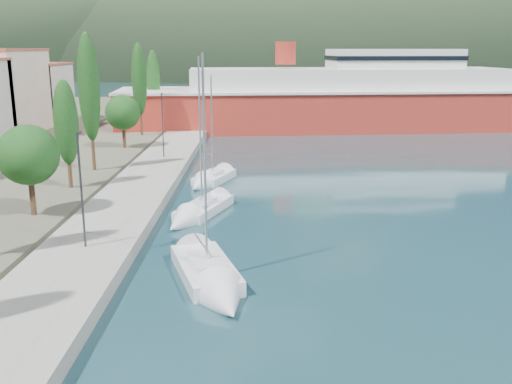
{
  "coord_description": "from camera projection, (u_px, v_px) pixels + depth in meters",
  "views": [
    {
      "loc": [
        0.12,
        -15.52,
        10.94
      ],
      "look_at": [
        0.0,
        14.0,
        3.5
      ],
      "focal_mm": 40.0,
      "sensor_mm": 36.0,
      "label": 1
    }
  ],
  "objects": [
    {
      "name": "quay",
      "position": [
        137.0,
        193.0,
        42.87
      ],
      "size": [
        5.0,
        88.0,
        0.8
      ],
      "primitive_type": "cube",
      "color": "gray",
      "rests_on": "ground"
    },
    {
      "name": "lamp_posts",
      "position": [
        87.0,
        182.0,
        30.26
      ],
      "size": [
        0.15,
        48.96,
        6.06
      ],
      "color": "#2D2D33",
      "rests_on": "quay"
    },
    {
      "name": "sailboat_near",
      "position": [
        215.0,
        286.0,
        26.27
      ],
      "size": [
        4.83,
        8.51,
        11.73
      ],
      "color": "silver",
      "rests_on": "ground"
    },
    {
      "name": "ground",
      "position": [
        258.0,
        96.0,
        134.08
      ],
      "size": [
        1400.0,
        1400.0,
        0.0
      ],
      "primitive_type": "plane",
      "color": "#1B3E46"
    },
    {
      "name": "sailboat_mid",
      "position": [
        192.0,
        216.0,
        37.47
      ],
      "size": [
        4.57,
        8.08,
        11.29
      ],
      "color": "silver",
      "rests_on": "ground"
    },
    {
      "name": "ferry",
      "position": [
        348.0,
        101.0,
        79.7
      ],
      "size": [
        63.89,
        18.97,
        12.5
      ],
      "color": "#AE2D22",
      "rests_on": "ground"
    },
    {
      "name": "sailboat_far",
      "position": [
        206.0,
        182.0,
        46.98
      ],
      "size": [
        4.21,
        6.92,
        9.7
      ],
      "color": "silver",
      "rests_on": "ground"
    },
    {
      "name": "tree_row",
      "position": [
        86.0,
        111.0,
        47.11
      ],
      "size": [
        3.77,
        61.94,
        11.6
      ],
      "color": "#47301E",
      "rests_on": "land_strip"
    }
  ]
}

